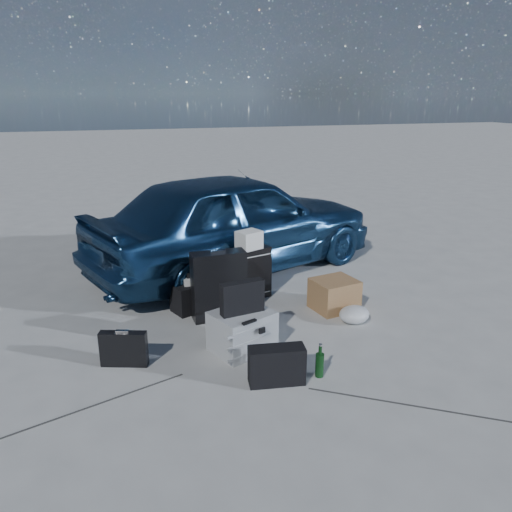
{
  "coord_description": "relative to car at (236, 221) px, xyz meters",
  "views": [
    {
      "loc": [
        -1.2,
        -3.83,
        2.2
      ],
      "look_at": [
        0.33,
        0.85,
        0.59
      ],
      "focal_mm": 35.0,
      "sensor_mm": 36.0,
      "label": 1
    }
  ],
  "objects": [
    {
      "name": "ground",
      "position": [
        -0.47,
        -2.1,
        -0.65
      ],
      "size": [
        60.0,
        60.0,
        0.0
      ],
      "primitive_type": "plane",
      "color": "#B1B1AC",
      "rests_on": "ground"
    },
    {
      "name": "car",
      "position": [
        0.0,
        0.0,
        0.0
      ],
      "size": [
        4.12,
        2.74,
        1.3
      ],
      "primitive_type": "imported",
      "rotation": [
        0.0,
        0.0,
        1.92
      ],
      "color": "navy",
      "rests_on": "ground"
    },
    {
      "name": "pelican_case",
      "position": [
        -0.54,
        -2.08,
        -0.47
      ],
      "size": [
        0.62,
        0.56,
        0.37
      ],
      "primitive_type": "cube",
      "rotation": [
        0.0,
        0.0,
        0.36
      ],
      "color": "#9B9EA0",
      "rests_on": "ground"
    },
    {
      "name": "laptop_bag",
      "position": [
        -0.54,
        -2.09,
        -0.14
      ],
      "size": [
        0.4,
        0.15,
        0.29
      ],
      "primitive_type": "cube",
      "rotation": [
        0.0,
        0.0,
        0.14
      ],
      "color": "black",
      "rests_on": "pelican_case"
    },
    {
      "name": "briefcase",
      "position": [
        -1.56,
        -2.03,
        -0.5
      ],
      "size": [
        0.4,
        0.22,
        0.31
      ],
      "primitive_type": "cube",
      "rotation": [
        0.0,
        0.0,
        -0.34
      ],
      "color": "black",
      "rests_on": "ground"
    },
    {
      "name": "suitcase_left",
      "position": [
        -0.56,
        -1.36,
        -0.3
      ],
      "size": [
        0.55,
        0.2,
        0.71
      ],
      "primitive_type": "cube",
      "rotation": [
        0.0,
        0.0,
        0.02
      ],
      "color": "black",
      "rests_on": "ground"
    },
    {
      "name": "suitcase_right",
      "position": [
        -0.12,
        -0.96,
        -0.36
      ],
      "size": [
        0.52,
        0.29,
        0.59
      ],
      "primitive_type": "cube",
      "rotation": [
        0.0,
        0.0,
        0.24
      ],
      "color": "black",
      "rests_on": "ground"
    },
    {
      "name": "white_carton",
      "position": [
        -0.12,
        -0.96,
        0.03
      ],
      "size": [
        0.3,
        0.28,
        0.2
      ],
      "primitive_type": "cube",
      "rotation": [
        0.0,
        0.0,
        0.39
      ],
      "color": "silver",
      "rests_on": "suitcase_right"
    },
    {
      "name": "duffel_bag",
      "position": [
        -0.7,
        -1.05,
        -0.5
      ],
      "size": [
        0.66,
        0.45,
        0.3
      ],
      "primitive_type": "cube",
      "rotation": [
        0.0,
        0.0,
        0.36
      ],
      "color": "black",
      "rests_on": "ground"
    },
    {
      "name": "flat_box_white",
      "position": [
        -0.69,
        -1.03,
        -0.32
      ],
      "size": [
        0.38,
        0.29,
        0.06
      ],
      "primitive_type": "cube",
      "rotation": [
        0.0,
        0.0,
        -0.04
      ],
      "color": "silver",
      "rests_on": "duffel_bag"
    },
    {
      "name": "flat_box_black",
      "position": [
        -0.7,
        -1.02,
        -0.26
      ],
      "size": [
        0.28,
        0.22,
        0.06
      ],
      "primitive_type": "cube",
      "rotation": [
        0.0,
        0.0,
        -0.12
      ],
      "color": "black",
      "rests_on": "flat_box_white"
    },
    {
      "name": "cardboard_box",
      "position": [
        0.65,
        -1.52,
        -0.49
      ],
      "size": [
        0.5,
        0.45,
        0.33
      ],
      "primitive_type": "cube",
      "rotation": [
        0.0,
        0.0,
        0.17
      ],
      "color": "olive",
      "rests_on": "ground"
    },
    {
      "name": "plastic_bag",
      "position": [
        0.69,
        -1.89,
        -0.56
      ],
      "size": [
        0.35,
        0.31,
        0.17
      ],
      "primitive_type": "ellipsoid",
      "rotation": [
        0.0,
        0.0,
        0.13
      ],
      "color": "#B9BCBF",
      "rests_on": "ground"
    },
    {
      "name": "messenger_bag",
      "position": [
        -0.43,
        -2.68,
        -0.5
      ],
      "size": [
        0.47,
        0.24,
        0.31
      ],
      "primitive_type": "cube",
      "rotation": [
        0.0,
        0.0,
        -0.16
      ],
      "color": "black",
      "rests_on": "ground"
    },
    {
      "name": "green_bottle",
      "position": [
        -0.07,
        -2.7,
        -0.51
      ],
      "size": [
        0.08,
        0.08,
        0.28
      ],
      "primitive_type": "cylinder",
      "rotation": [
        0.0,
        0.0,
        0.22
      ],
      "color": "black",
      "rests_on": "ground"
    }
  ]
}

